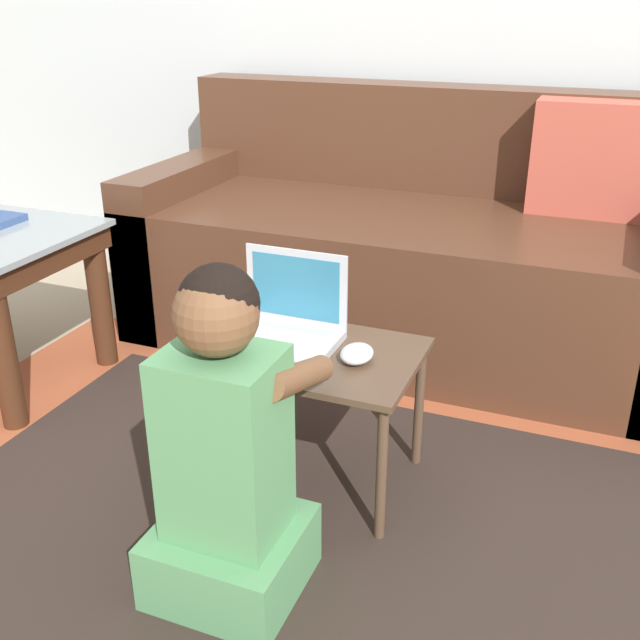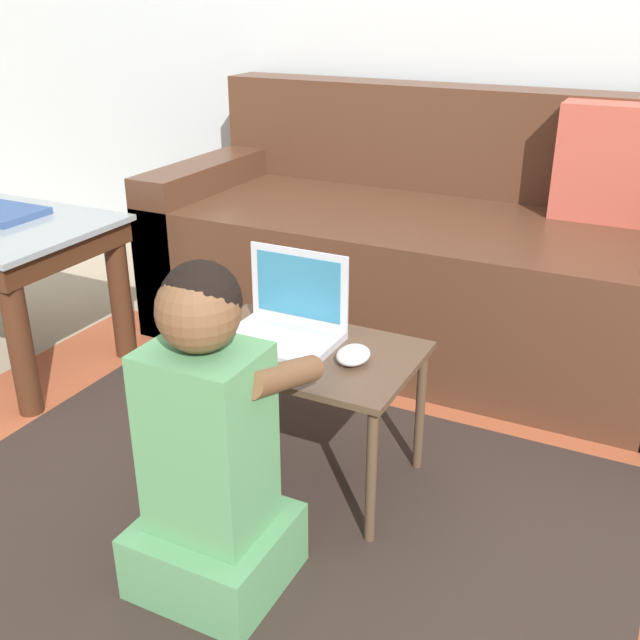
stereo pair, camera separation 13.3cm
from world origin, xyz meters
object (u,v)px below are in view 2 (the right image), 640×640
Objects in this scene: laptop_desk at (304,366)px; computer_mouse at (353,355)px; couch at (433,257)px; laptop at (285,327)px; person_seated at (210,454)px.

computer_mouse is at bearing -4.13° from laptop_desk.
computer_mouse is (0.13, -0.96, 0.08)m from couch.
couch is 0.95m from laptop_desk.
couch reaches higher than laptop.
laptop is at bearing 170.56° from computer_mouse.
computer_mouse is 0.14× the size of person_seated.
laptop_desk is at bearing -19.95° from laptop.
person_seated is at bearing -80.58° from laptop.
couch is 2.59× the size of person_seated.
couch is at bearing 89.77° from laptop_desk.
laptop is at bearing 160.05° from laptop_desk.
computer_mouse is 0.42m from person_seated.
person_seated reaches higher than laptop.
laptop_desk is at bearing 175.87° from computer_mouse.
computer_mouse reaches higher than laptop_desk.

